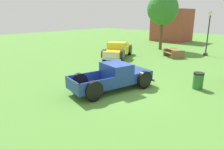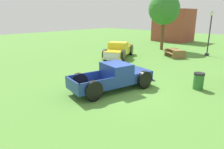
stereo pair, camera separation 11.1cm
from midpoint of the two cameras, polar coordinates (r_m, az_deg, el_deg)
ground_plane at (r=11.57m, az=4.32°, el=-4.56°), size 80.00×80.00×0.00m
pickup_truck_foreground at (r=11.69m, az=1.72°, el=-0.61°), size 2.90×5.16×1.50m
pickup_truck_behind_left at (r=20.05m, az=1.80°, el=6.55°), size 3.80×5.36×1.56m
lamp_post_far at (r=23.31m, az=25.32°, el=10.29°), size 0.36×0.36×4.42m
picnic_table at (r=21.59m, az=17.02°, el=5.87°), size 2.32×2.24×0.78m
trash_can at (r=12.70m, az=22.88°, el=-1.64°), size 0.59×0.59×0.95m
oak_tree_east at (r=25.68m, az=14.22°, el=16.97°), size 3.56×3.56×6.47m
brick_pavilion at (r=35.09m, az=16.56°, el=12.83°), size 5.35×4.33×4.90m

